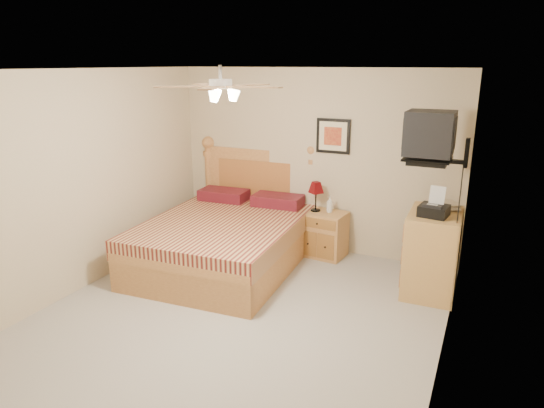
{
  "coord_description": "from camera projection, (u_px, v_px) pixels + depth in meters",
  "views": [
    {
      "loc": [
        2.22,
        -3.95,
        2.56
      ],
      "look_at": [
        -0.01,
        0.9,
        1.0
      ],
      "focal_mm": 32.0,
      "sensor_mm": 36.0,
      "label": 1
    }
  ],
  "objects": [
    {
      "name": "ceiling_fan",
      "position": [
        221.0,
        86.0,
        4.21
      ],
      "size": [
        1.14,
        1.14,
        0.28
      ],
      "primitive_type": null,
      "color": "white",
      "rests_on": "ceiling"
    },
    {
      "name": "wall_right",
      "position": [
        452.0,
        232.0,
        3.89
      ],
      "size": [
        0.04,
        4.5,
        2.5
      ],
      "primitive_type": "cube",
      "color": "#C7B593",
      "rests_on": "ground"
    },
    {
      "name": "wall_tv",
      "position": [
        445.0,
        138.0,
        5.01
      ],
      "size": [
        0.56,
        0.46,
        0.58
      ],
      "primitive_type": null,
      "color": "black",
      "rests_on": "wall_right"
    },
    {
      "name": "framed_picture",
      "position": [
        333.0,
        136.0,
        6.43
      ],
      "size": [
        0.46,
        0.04,
        0.46
      ],
      "primitive_type": "cube",
      "color": "black",
      "rests_on": "wall_back"
    },
    {
      "name": "dresser",
      "position": [
        432.0,
        253.0,
        5.51
      ],
      "size": [
        0.58,
        0.82,
        0.96
      ],
      "primitive_type": "cube",
      "rotation": [
        0.0,
        0.0,
        0.02
      ],
      "color": "tan",
      "rests_on": "ground"
    },
    {
      "name": "floor",
      "position": [
        237.0,
        318.0,
        5.05
      ],
      "size": [
        4.5,
        4.5,
        0.0
      ],
      "primitive_type": "plane",
      "color": "#9D978E",
      "rests_on": "ground"
    },
    {
      "name": "wall_front",
      "position": [
        41.0,
        304.0,
        2.74
      ],
      "size": [
        4.0,
        0.04,
        2.5
      ],
      "primitive_type": "cube",
      "color": "#C7B593",
      "rests_on": "ground"
    },
    {
      "name": "lotion_bottle",
      "position": [
        330.0,
        204.0,
        6.49
      ],
      "size": [
        0.11,
        0.11,
        0.22
      ],
      "primitive_type": "imported",
      "rotation": [
        0.0,
        0.0,
        -0.42
      ],
      "color": "silver",
      "rests_on": "nightstand"
    },
    {
      "name": "bed",
      "position": [
        223.0,
        211.0,
        6.13
      ],
      "size": [
        1.9,
        2.42,
        1.5
      ],
      "primitive_type": null,
      "rotation": [
        0.0,
        0.0,
        0.06
      ],
      "color": "#B16E3E",
      "rests_on": "ground"
    },
    {
      "name": "table_lamp",
      "position": [
        316.0,
        196.0,
        6.53
      ],
      "size": [
        0.25,
        0.25,
        0.41
      ],
      "primitive_type": null,
      "rotation": [
        0.0,
        0.0,
        0.15
      ],
      "color": "#54070A",
      "rests_on": "nightstand"
    },
    {
      "name": "nightstand",
      "position": [
        324.0,
        234.0,
        6.61
      ],
      "size": [
        0.61,
        0.48,
        0.62
      ],
      "primitive_type": "cube",
      "rotation": [
        0.0,
        0.0,
        -0.1
      ],
      "color": "#B17D3F",
      "rests_on": "ground"
    },
    {
      "name": "magazine_upper",
      "position": [
        439.0,
        203.0,
        5.6
      ],
      "size": [
        0.31,
        0.34,
        0.02
      ],
      "primitive_type": "imported",
      "rotation": [
        0.0,
        0.0,
        0.45
      ],
      "color": "tan",
      "rests_on": "magazine_lower"
    },
    {
      "name": "fax_machine",
      "position": [
        435.0,
        202.0,
        5.22
      ],
      "size": [
        0.33,
        0.35,
        0.31
      ],
      "primitive_type": null,
      "rotation": [
        0.0,
        0.0,
        -0.13
      ],
      "color": "black",
      "rests_on": "dresser"
    },
    {
      "name": "wall_left",
      "position": [
        80.0,
        182.0,
        5.5
      ],
      "size": [
        0.04,
        4.5,
        2.5
      ],
      "primitive_type": "cube",
      "color": "#C7B593",
      "rests_on": "ground"
    },
    {
      "name": "wall_back",
      "position": [
        314.0,
        162.0,
        6.66
      ],
      "size": [
        4.0,
        0.04,
        2.5
      ],
      "primitive_type": "cube",
      "color": "#C7B593",
      "rests_on": "ground"
    },
    {
      "name": "ceiling",
      "position": [
        232.0,
        69.0,
        4.35
      ],
      "size": [
        4.0,
        4.5,
        0.04
      ],
      "primitive_type": "cube",
      "color": "white",
      "rests_on": "ground"
    },
    {
      "name": "magazine_lower",
      "position": [
        439.0,
        206.0,
        5.57
      ],
      "size": [
        0.27,
        0.33,
        0.03
      ],
      "primitive_type": "imported",
      "rotation": [
        0.0,
        0.0,
        0.16
      ],
      "color": "#BAA990",
      "rests_on": "dresser"
    }
  ]
}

